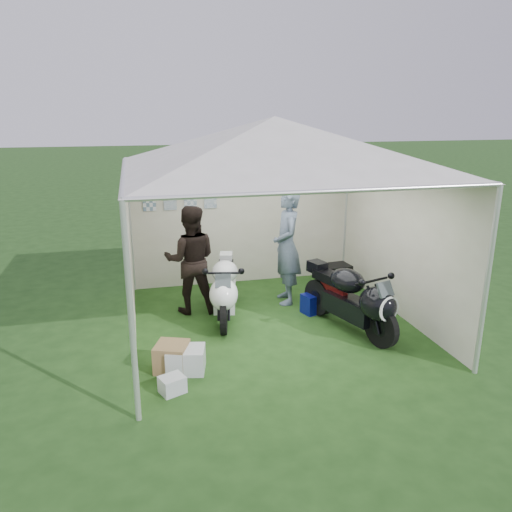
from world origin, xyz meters
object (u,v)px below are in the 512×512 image
Objects in this scene: motorcycle_white at (225,288)px; motorcycle_black at (354,298)px; person_dark_jacket at (191,260)px; equipment_box at (336,277)px; paddock_stand at (315,303)px; canopy_tent at (274,148)px; crate_1 at (172,357)px; crate_2 at (172,385)px; crate_0 at (186,360)px; person_blue_jacket at (287,246)px.

motorcycle_black is (1.69, -0.91, 0.02)m from motorcycle_white.
person_dark_jacket is 3.68× the size of equipment_box.
motorcycle_white is at bearing 176.22° from paddock_stand.
crate_1 is at bearing -145.83° from canopy_tent.
motorcycle_black is (1.03, -0.59, -2.06)m from canopy_tent.
canopy_tent is at bearing -13.94° from motorcycle_white.
motorcycle_white is at bearing 63.39° from crate_2.
equipment_box is at bearing 37.97° from crate_0.
motorcycle_black is 4.05× the size of crate_0.
motorcycle_white is 1.47m from paddock_stand.
person_blue_jacket is at bearing 45.82° from crate_0.
motorcycle_white is 1.92m from motorcycle_black.
canopy_tent is at bearing -143.08° from equipment_box.
crate_2 is (-0.51, -2.34, -0.75)m from person_dark_jacket.
motorcycle_white is 2.30m from equipment_box.
person_dark_jacket is 1.57m from person_blue_jacket.
crate_1 is 0.53m from crate_2.
person_blue_jacket reaches higher than crate_1.
motorcycle_black is at bearing 155.96° from person_dark_jacket.
canopy_tent reaches higher than motorcycle_black.
paddock_stand reaches higher than crate_2.
crate_1 is at bearing 172.66° from motorcycle_black.
paddock_stand is 2.68m from crate_1.
canopy_tent is 13.82× the size of paddock_stand.
crate_0 is at bearing -25.00° from crate_1.
person_blue_jacket is 5.02× the size of crate_1.
canopy_tent is 12.26× the size of equipment_box.
crate_2 is (-2.65, -1.00, -0.42)m from motorcycle_black.
person_dark_jacket is 0.89× the size of person_blue_jacket.
motorcycle_black is 2.54m from person_dark_jacket.
canopy_tent reaches higher than equipment_box.
crate_1 is (-1.58, -1.07, -2.40)m from canopy_tent.
motorcycle_black is 1.08× the size of person_dark_jacket.
canopy_tent is 2.55m from paddock_stand.
equipment_box is (1.03, 0.34, -0.72)m from person_blue_jacket.
canopy_tent is 2.18m from person_dark_jacket.
motorcycle_white is (-0.66, 0.32, -2.08)m from canopy_tent.
equipment_box is at bearing -163.95° from person_dark_jacket.
equipment_box reaches higher than crate_1.
crate_2 is at bearing -94.52° from crate_1.
paddock_stand is 1.02m from person_blue_jacket.
crate_0 is at bearing -147.78° from paddock_stand.
equipment_box is (2.59, 0.37, -0.62)m from person_dark_jacket.
motorcycle_white reaches higher than crate_1.
motorcycle_black reaches higher than crate_1.
person_blue_jacket reaches higher than paddock_stand.
motorcycle_white is 4.73× the size of crate_1.
motorcycle_black is 3.98× the size of equipment_box.
motorcycle_white is 3.90× the size of equipment_box.
paddock_stand is 0.89× the size of equipment_box.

